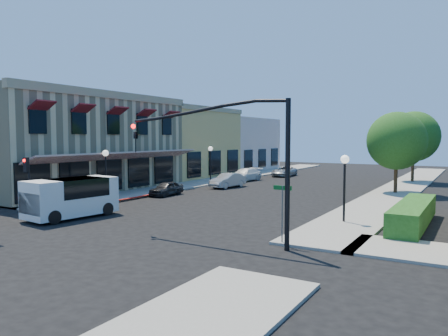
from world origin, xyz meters
The scene contains 22 objects.
ground centered at (0.00, 0.00, 0.00)m, with size 120.00×120.00×0.00m, color black.
sidewalk_left centered at (-8.75, 27.00, 0.06)m, with size 3.50×50.00×0.12m, color gray.
sidewalk_right centered at (8.75, 27.00, 0.06)m, with size 3.50×50.00×0.12m, color gray.
curb_red_strip centered at (-6.90, 8.00, 0.00)m, with size 0.25×10.00×0.06m, color maroon.
corner_brick_building centered at (-15.45, 11.00, 4.01)m, with size 11.77×18.20×8.10m.
yellow_stucco_building centered at (-15.50, 26.00, 3.80)m, with size 10.00×12.00×7.60m, color tan.
pink_stucco_building centered at (-15.50, 38.00, 3.50)m, with size 10.00×12.00×7.00m, color beige.
hedge centered at (11.70, 9.00, 0.00)m, with size 1.40×8.00×1.10m, color #1F4D16.
street_tree_a centered at (8.80, 22.00, 4.19)m, with size 4.56×4.56×6.48m.
street_tree_b centered at (8.80, 32.00, 4.54)m, with size 4.94×4.94×7.02m.
signal_mast_arm centered at (5.86, 1.50, 4.09)m, with size 8.01×0.39×6.00m.
secondary_signal centered at (-8.00, 1.41, 2.32)m, with size 0.28×0.42×3.32m.
street_name_sign centered at (7.50, 2.20, 1.70)m, with size 0.80×0.06×2.50m.
lamppost_left_near centered at (-8.50, 8.00, 2.74)m, with size 0.44×0.44×3.57m.
lamppost_left_far centered at (-8.50, 22.00, 2.74)m, with size 0.44×0.44×3.57m.
lamppost_right_near centered at (8.50, 8.00, 2.74)m, with size 0.44×0.44×3.57m.
lamppost_right_far centered at (8.50, 24.00, 2.74)m, with size 0.44×0.44×3.57m.
white_van centered at (-5.07, 1.95, 1.26)m, with size 2.68×5.13×2.18m.
parked_car_a centered at (-6.20, 12.00, 0.55)m, with size 1.29×3.22×1.10m, color black.
parked_car_b centered at (-4.80, 19.00, 0.64)m, with size 1.35×3.87×1.27m, color #ABAEB0.
parked_car_c centered at (-6.20, 25.00, 0.64)m, with size 1.79×4.41×1.28m, color silver.
parked_car_d centered at (-4.80, 32.00, 0.58)m, with size 1.93×4.19×1.16m, color #A4A7AA.
Camera 1 is at (14.48, -14.45, 4.49)m, focal length 35.00 mm.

